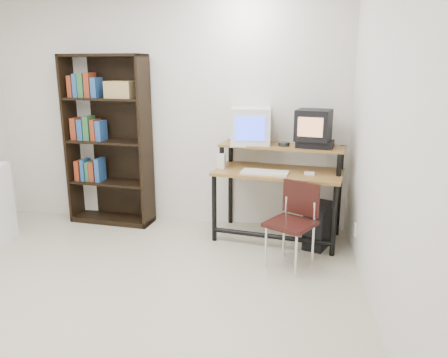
# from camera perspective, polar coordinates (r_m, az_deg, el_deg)

# --- Properties ---
(floor) EXTENTS (4.00, 4.00, 0.01)m
(floor) POSITION_cam_1_polar(r_m,az_deg,el_deg) (3.58, -15.26, -15.98)
(floor) COLOR beige
(floor) RESTS_ON ground
(back_wall) EXTENTS (4.00, 0.01, 2.60)m
(back_wall) POSITION_cam_1_polar(r_m,az_deg,el_deg) (5.01, -7.18, 8.94)
(back_wall) COLOR silver
(back_wall) RESTS_ON floor
(right_wall) EXTENTS (0.01, 4.00, 2.60)m
(right_wall) POSITION_cam_1_polar(r_m,az_deg,el_deg) (2.92, 21.59, 3.99)
(right_wall) COLOR silver
(right_wall) RESTS_ON floor
(computer_desk) EXTENTS (1.38, 0.86, 0.98)m
(computer_desk) POSITION_cam_1_polar(r_m,az_deg,el_deg) (4.56, 7.16, 0.68)
(computer_desk) COLOR olive
(computer_desk) RESTS_ON floor
(crt_monitor) EXTENTS (0.43, 0.44, 0.39)m
(crt_monitor) POSITION_cam_1_polar(r_m,az_deg,el_deg) (4.66, 3.50, 6.92)
(crt_monitor) COLOR silver
(crt_monitor) RESTS_ON computer_desk
(vcr) EXTENTS (0.41, 0.33, 0.08)m
(vcr) POSITION_cam_1_polar(r_m,az_deg,el_deg) (4.53, 11.80, 4.44)
(vcr) COLOR black
(vcr) RESTS_ON computer_desk
(crt_tv) EXTENTS (0.40, 0.39, 0.31)m
(crt_tv) POSITION_cam_1_polar(r_m,az_deg,el_deg) (4.50, 11.61, 6.91)
(crt_tv) COLOR black
(crt_tv) RESTS_ON vcr
(cd_spindle) EXTENTS (0.15, 0.15, 0.05)m
(cd_spindle) POSITION_cam_1_polar(r_m,az_deg,el_deg) (4.55, 7.84, 4.46)
(cd_spindle) COLOR #26262B
(cd_spindle) RESTS_ON computer_desk
(keyboard) EXTENTS (0.49, 0.27, 0.03)m
(keyboard) POSITION_cam_1_polar(r_m,az_deg,el_deg) (4.41, 5.36, 0.78)
(keyboard) COLOR silver
(keyboard) RESTS_ON computer_desk
(mousepad) EXTENTS (0.26, 0.23, 0.01)m
(mousepad) POSITION_cam_1_polar(r_m,az_deg,el_deg) (4.41, 11.33, 0.36)
(mousepad) COLOR black
(mousepad) RESTS_ON computer_desk
(mouse) EXTENTS (0.11, 0.07, 0.03)m
(mouse) POSITION_cam_1_polar(r_m,az_deg,el_deg) (4.42, 11.10, 0.68)
(mouse) COLOR white
(mouse) RESTS_ON mousepad
(desk_speaker) EXTENTS (0.09, 0.08, 0.17)m
(desk_speaker) POSITION_cam_1_polar(r_m,az_deg,el_deg) (4.60, -0.34, 2.31)
(desk_speaker) COLOR silver
(desk_speaker) RESTS_ON computer_desk
(pc_tower) EXTENTS (0.37, 0.49, 0.42)m
(pc_tower) POSITION_cam_1_polar(r_m,az_deg,el_deg) (4.57, 12.44, -5.92)
(pc_tower) COLOR black
(pc_tower) RESTS_ON floor
(school_chair) EXTENTS (0.52, 0.52, 0.76)m
(school_chair) POSITION_cam_1_polar(r_m,az_deg,el_deg) (4.01, 9.17, -4.78)
(school_chair) COLOR black
(school_chair) RESTS_ON floor
(bookshelf) EXTENTS (0.98, 0.42, 1.91)m
(bookshelf) POSITION_cam_1_polar(r_m,az_deg,el_deg) (5.14, -14.80, 5.04)
(bookshelf) COLOR black
(bookshelf) RESTS_ON floor
(wall_outlet) EXTENTS (0.02, 0.08, 0.12)m
(wall_outlet) POSITION_cam_1_polar(r_m,az_deg,el_deg) (4.28, 16.78, -6.38)
(wall_outlet) COLOR beige
(wall_outlet) RESTS_ON right_wall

